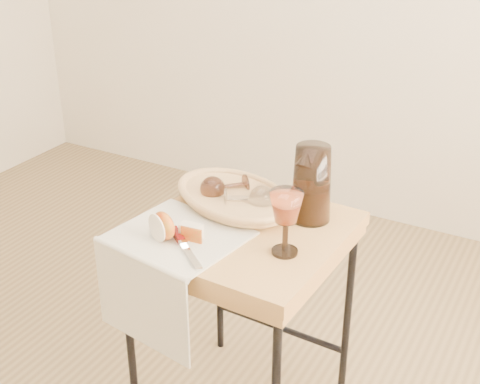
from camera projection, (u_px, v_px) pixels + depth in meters
The scene contains 10 objects.
side_table at pixel (243, 326), 1.99m from camera, with size 0.54×0.54×0.69m, color brown, non-canonical shape.
tea_towel at pixel (178, 236), 1.79m from camera, with size 0.33×0.30×0.01m, color silver.
bread_basket at pixel (234, 199), 1.94m from camera, with size 0.36×0.25×0.05m, color #B48142, non-canonical shape.
goblet_lying_a at pixel (227, 186), 1.96m from camera, with size 0.12×0.08×0.08m, color brown, non-canonical shape.
goblet_lying_b at pixel (246, 198), 1.89m from camera, with size 0.12×0.07×0.07m, color white, non-canonical shape.
pitcher at pixel (312, 183), 1.84m from camera, with size 0.16×0.24×0.26m, color black, non-canonical shape.
wine_goblet at pixel (286, 223), 1.68m from camera, with size 0.09×0.09×0.18m, color white, non-canonical shape.
apple_half at pixel (164, 226), 1.75m from camera, with size 0.09×0.04×0.08m, color #BF1100.
apple_wedge at pixel (191, 231), 1.77m from camera, with size 0.06×0.03×0.04m, color #FAEACB.
table_knife at pixel (184, 245), 1.72m from camera, with size 0.21×0.02×0.02m, color silver, non-canonical shape.
Camera 1 is at (1.11, -1.11, 1.59)m, focal length 49.08 mm.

